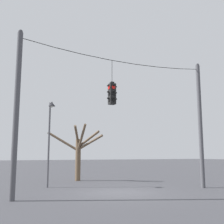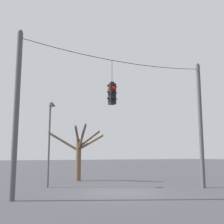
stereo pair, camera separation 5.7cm
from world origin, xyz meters
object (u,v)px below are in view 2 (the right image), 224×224
at_px(utility_pole_right, 200,124).
at_px(bare_tree, 79,151).
at_px(traffic_light_near_right_pole, 112,94).
at_px(street_lamp, 50,128).
at_px(utility_pole_left, 16,112).

relative_size(utility_pole_right, bare_tree, 1.83).
height_order(utility_pole_right, traffic_light_near_right_pole, utility_pole_right).
xyz_separation_m(traffic_light_near_right_pole, bare_tree, (0.97, 7.82, -3.00)).
xyz_separation_m(traffic_light_near_right_pole, street_lamp, (-2.25, 4.25, -1.58)).
relative_size(utility_pole_left, utility_pole_right, 1.00).
distance_m(utility_pole_left, bare_tree, 9.92).
xyz_separation_m(utility_pole_right, traffic_light_near_right_pole, (-6.26, 0.00, 1.33)).
distance_m(traffic_light_near_right_pole, bare_tree, 8.43).
bearing_deg(utility_pole_left, utility_pole_right, 0.00).
bearing_deg(traffic_light_near_right_pole, street_lamp, 117.92).
xyz_separation_m(utility_pole_left, traffic_light_near_right_pole, (4.90, 0.00, 1.33)).
relative_size(utility_pole_right, street_lamp, 1.48).
distance_m(utility_pole_left, utility_pole_right, 11.17).
bearing_deg(traffic_light_near_right_pole, utility_pole_left, -180.00).
bearing_deg(utility_pole_left, traffic_light_near_right_pole, 0.00).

